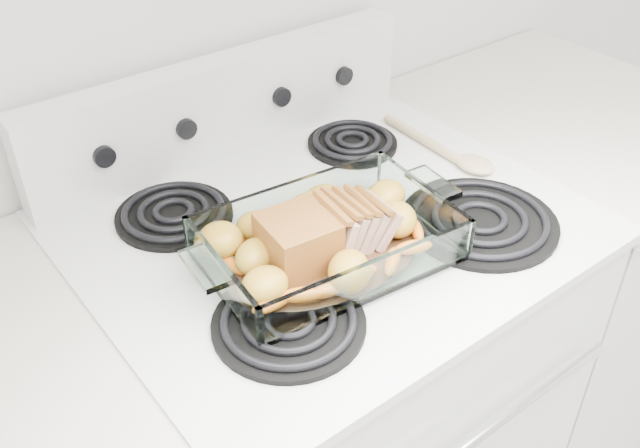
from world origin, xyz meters
TOP-DOWN VIEW (x-y plane):
  - electric_range at (0.00, 1.66)m, footprint 0.78×0.70m
  - counter_right at (0.67, 1.66)m, footprint 0.58×0.68m
  - baking_dish at (-0.06, 1.57)m, footprint 0.36×0.23m
  - pork_roast at (-0.08, 1.57)m, footprint 0.20×0.10m
  - roast_vegetables at (-0.07, 1.61)m, footprint 0.39×0.21m
  - wooden_spoon at (0.31, 1.67)m, footprint 0.06×0.27m

SIDE VIEW (x-z plane):
  - counter_right at x=0.67m, z-range 0.00..0.93m
  - electric_range at x=0.00m, z-range -0.08..1.04m
  - wooden_spoon at x=0.31m, z-range 0.94..0.95m
  - baking_dish at x=-0.06m, z-range 0.93..1.00m
  - roast_vegetables at x=-0.07m, z-range 0.95..1.00m
  - pork_roast at x=-0.08m, z-range 0.95..1.03m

